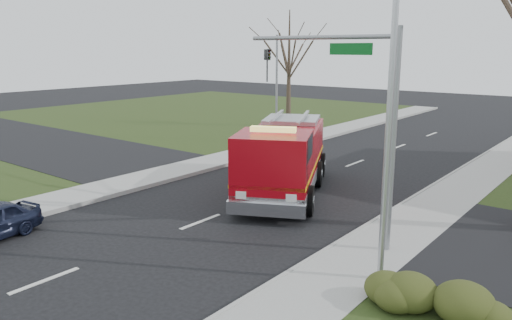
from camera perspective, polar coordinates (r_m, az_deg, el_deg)
The scene contains 10 objects.
ground at distance 18.38m, azimuth -6.36°, elevation -7.04°, with size 120.00×120.00×0.00m, color black.
sidewalk_right at distance 14.95m, azimuth 11.20°, elevation -11.67°, with size 2.40×80.00×0.15m, color gray.
sidewalk_left at distance 22.96m, azimuth -17.47°, elevation -3.34°, with size 2.40×80.00×0.15m, color gray.
cross_street_left at distance 38.74m, azimuth -26.23°, elevation 2.31°, with size 30.00×8.00×0.15m, color black.
hedge_corner at distance 12.96m, azimuth 20.55°, elevation -13.77°, with size 2.80×2.00×0.90m, color #373E16.
bare_tree_left at distance 39.17m, azimuth 3.80°, elevation 11.75°, with size 4.50×4.50×9.00m.
traffic_signal_mast at distance 15.50m, azimuth 11.24°, elevation 7.00°, with size 5.29×0.18×6.80m.
streetlight_pole at distance 12.90m, azimuth 14.75°, elevation 5.02°, with size 1.48×0.16×8.40m.
utility_pole_far at distance 32.53m, azimuth 2.37°, elevation 7.95°, with size 0.14×0.14×7.00m, color gray.
fire_engine at distance 21.37m, azimuth 3.12°, elevation 0.04°, with size 6.21×8.64×3.33m.
Camera 1 is at (12.25, -12.23, 6.18)m, focal length 35.00 mm.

